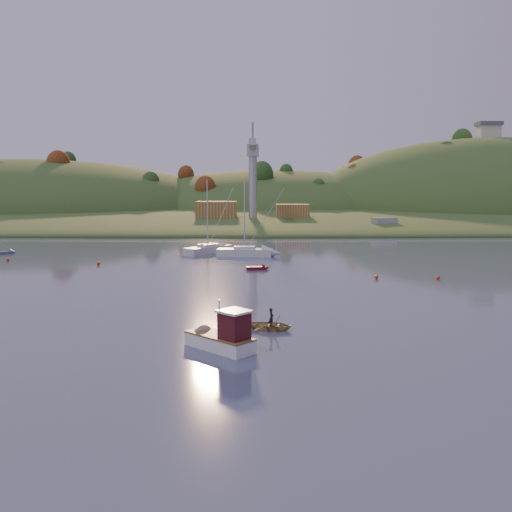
{
  "coord_description": "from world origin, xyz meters",
  "views": [
    {
      "loc": [
        2.62,
        -34.52,
        11.63
      ],
      "look_at": [
        2.72,
        31.39,
        3.43
      ],
      "focal_mm": 40.0,
      "sensor_mm": 36.0,
      "label": 1
    }
  ],
  "objects_px": {
    "sailboat_far": "(245,251)",
    "grey_dinghy": "(9,252)",
    "fishing_boat": "(216,336)",
    "red_tender": "(260,268)",
    "canoe": "(271,326)",
    "sailboat_near": "(208,249)"
  },
  "relations": [
    {
      "from": "sailboat_near",
      "to": "sailboat_far",
      "type": "xyz_separation_m",
      "value": [
        6.35,
        -3.57,
        -0.01
      ]
    },
    {
      "from": "sailboat_far",
      "to": "canoe",
      "type": "bearing_deg",
      "value": -80.15
    },
    {
      "from": "canoe",
      "to": "red_tender",
      "type": "height_order",
      "value": "red_tender"
    },
    {
      "from": "fishing_boat",
      "to": "sailboat_far",
      "type": "bearing_deg",
      "value": -47.35
    },
    {
      "from": "canoe",
      "to": "sailboat_near",
      "type": "bearing_deg",
      "value": 23.41
    },
    {
      "from": "sailboat_far",
      "to": "grey_dinghy",
      "type": "height_order",
      "value": "sailboat_far"
    },
    {
      "from": "fishing_boat",
      "to": "canoe",
      "type": "relative_size",
      "value": 1.77
    },
    {
      "from": "sailboat_far",
      "to": "sailboat_near",
      "type": "bearing_deg",
      "value": 156.87
    },
    {
      "from": "sailboat_far",
      "to": "red_tender",
      "type": "distance_m",
      "value": 15.2
    },
    {
      "from": "sailboat_far",
      "to": "grey_dinghy",
      "type": "bearing_deg",
      "value": -178.89
    },
    {
      "from": "fishing_boat",
      "to": "sailboat_far",
      "type": "height_order",
      "value": "sailboat_far"
    },
    {
      "from": "fishing_boat",
      "to": "sailboat_far",
      "type": "distance_m",
      "value": 53.32
    },
    {
      "from": "grey_dinghy",
      "to": "sailboat_far",
      "type": "bearing_deg",
      "value": -39.14
    },
    {
      "from": "sailboat_near",
      "to": "sailboat_far",
      "type": "bearing_deg",
      "value": -78.94
    },
    {
      "from": "canoe",
      "to": "red_tender",
      "type": "distance_m",
      "value": 33.1
    },
    {
      "from": "sailboat_near",
      "to": "grey_dinghy",
      "type": "distance_m",
      "value": 34.0
    },
    {
      "from": "canoe",
      "to": "sailboat_far",
      "type": "bearing_deg",
      "value": 16.73
    },
    {
      "from": "fishing_boat",
      "to": "red_tender",
      "type": "bearing_deg",
      "value": -51.51
    },
    {
      "from": "sailboat_far",
      "to": "canoe",
      "type": "xyz_separation_m",
      "value": [
        3.06,
        -48.08,
        -0.44
      ]
    },
    {
      "from": "sailboat_far",
      "to": "grey_dinghy",
      "type": "relative_size",
      "value": 4.13
    },
    {
      "from": "canoe",
      "to": "red_tender",
      "type": "relative_size",
      "value": 1.02
    },
    {
      "from": "fishing_boat",
      "to": "grey_dinghy",
      "type": "xyz_separation_m",
      "value": [
        -39.25,
        56.91,
        -0.68
      ]
    }
  ]
}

